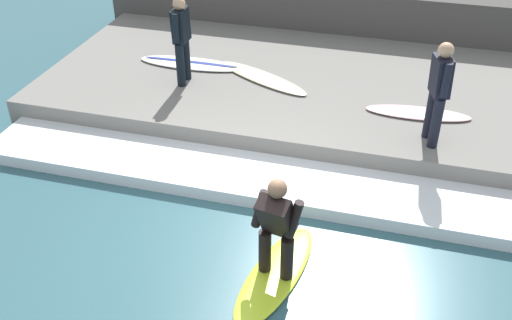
{
  "coord_description": "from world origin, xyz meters",
  "views": [
    {
      "loc": [
        -5.61,
        -1.79,
        5.15
      ],
      "look_at": [
        0.85,
        0.0,
        0.7
      ],
      "focal_mm": 42.0,
      "sensor_mm": 36.0,
      "label": 1
    }
  ],
  "objects_px": {
    "surfboard_waiting_near": "(418,113)",
    "surfer_waiting_far": "(181,36)",
    "surfboard_riding": "(275,274)",
    "surfer_waiting_near": "(439,88)",
    "surfboard_waiting_far": "(191,63)",
    "surfboard_spare": "(263,78)",
    "surfer_riding": "(277,224)"
  },
  "relations": [
    {
      "from": "surfboard_waiting_near",
      "to": "surfer_waiting_far",
      "type": "bearing_deg",
      "value": 88.38
    },
    {
      "from": "surfboard_riding",
      "to": "surfer_waiting_near",
      "type": "distance_m",
      "value": 3.57
    },
    {
      "from": "surfboard_riding",
      "to": "surfboard_waiting_far",
      "type": "height_order",
      "value": "surfboard_waiting_far"
    },
    {
      "from": "surfboard_waiting_near",
      "to": "surfboard_spare",
      "type": "relative_size",
      "value": 0.85
    },
    {
      "from": "surfer_waiting_near",
      "to": "surfer_waiting_far",
      "type": "height_order",
      "value": "surfer_waiting_near"
    },
    {
      "from": "surfer_waiting_near",
      "to": "surfboard_waiting_far",
      "type": "relative_size",
      "value": 0.78
    },
    {
      "from": "surfboard_riding",
      "to": "surfboard_spare",
      "type": "distance_m",
      "value": 4.48
    },
    {
      "from": "surfer_riding",
      "to": "surfboard_waiting_far",
      "type": "distance_m",
      "value": 5.28
    },
    {
      "from": "surfboard_waiting_near",
      "to": "surfboard_spare",
      "type": "height_order",
      "value": "same"
    },
    {
      "from": "surfboard_riding",
      "to": "surfboard_spare",
      "type": "height_order",
      "value": "surfboard_spare"
    },
    {
      "from": "surfboard_spare",
      "to": "surfer_waiting_near",
      "type": "bearing_deg",
      "value": -114.98
    },
    {
      "from": "surfboard_spare",
      "to": "surfboard_waiting_far",
      "type": "bearing_deg",
      "value": 80.96
    },
    {
      "from": "surfer_riding",
      "to": "surfboard_waiting_far",
      "type": "bearing_deg",
      "value": 31.46
    },
    {
      "from": "surfer_riding",
      "to": "surfboard_waiting_near",
      "type": "relative_size",
      "value": 0.81
    },
    {
      "from": "surfer_waiting_near",
      "to": "surfboard_waiting_near",
      "type": "relative_size",
      "value": 0.93
    },
    {
      "from": "surfboard_waiting_near",
      "to": "surfer_riding",
      "type": "bearing_deg",
      "value": 158.73
    },
    {
      "from": "surfer_waiting_near",
      "to": "surfboard_waiting_near",
      "type": "xyz_separation_m",
      "value": [
        0.78,
        0.2,
        -0.85
      ]
    },
    {
      "from": "surfboard_riding",
      "to": "surfer_waiting_far",
      "type": "xyz_separation_m",
      "value": [
        3.79,
        2.6,
        1.28
      ]
    },
    {
      "from": "surfboard_waiting_near",
      "to": "surfer_waiting_far",
      "type": "distance_m",
      "value": 4.12
    },
    {
      "from": "surfboard_waiting_far",
      "to": "surfboard_spare",
      "type": "distance_m",
      "value": 1.47
    },
    {
      "from": "surfboard_riding",
      "to": "surfer_waiting_near",
      "type": "relative_size",
      "value": 1.24
    },
    {
      "from": "surfer_waiting_near",
      "to": "surfboard_spare",
      "type": "distance_m",
      "value": 3.34
    },
    {
      "from": "surfboard_waiting_far",
      "to": "surfboard_waiting_near",
      "type": "bearing_deg",
      "value": -101.04
    },
    {
      "from": "surfer_riding",
      "to": "surfboard_waiting_near",
      "type": "distance_m",
      "value": 3.96
    },
    {
      "from": "surfer_riding",
      "to": "surfboard_waiting_far",
      "type": "height_order",
      "value": "surfer_riding"
    },
    {
      "from": "surfer_waiting_far",
      "to": "surfer_riding",
      "type": "bearing_deg",
      "value": -145.56
    },
    {
      "from": "surfer_waiting_near",
      "to": "surfboard_waiting_far",
      "type": "distance_m",
      "value": 4.74
    },
    {
      "from": "surfboard_waiting_far",
      "to": "surfboard_spare",
      "type": "bearing_deg",
      "value": -99.04
    },
    {
      "from": "surfer_waiting_near",
      "to": "surfer_waiting_far",
      "type": "bearing_deg",
      "value": 78.07
    },
    {
      "from": "surfer_waiting_far",
      "to": "surfboard_spare",
      "type": "distance_m",
      "value": 1.61
    },
    {
      "from": "surfer_riding",
      "to": "surfboard_spare",
      "type": "bearing_deg",
      "value": 16.93
    },
    {
      "from": "surfer_riding",
      "to": "surfboard_riding",
      "type": "bearing_deg",
      "value": -90.0
    }
  ]
}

